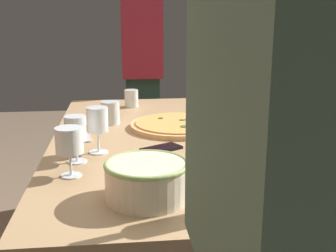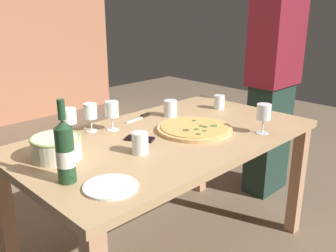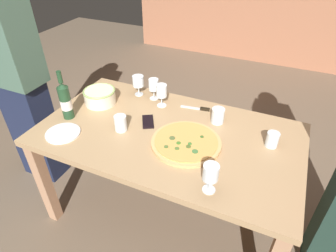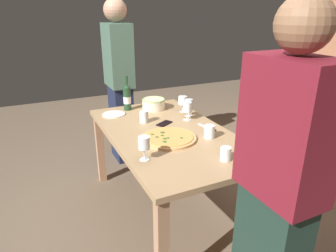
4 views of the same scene
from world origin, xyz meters
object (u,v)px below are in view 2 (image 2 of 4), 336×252
(pizza, at_px, (195,129))
(cup_amber, at_px, (170,108))
(dining_table, at_px, (168,151))
(wine_glass_near_pizza, at_px, (264,113))
(wine_glass_far_right, at_px, (68,117))
(person_host, at_px, (273,80))
(wine_glass_by_bottle, at_px, (90,113))
(serving_bowl, at_px, (56,147))
(wine_bottle, at_px, (65,151))
(pizza_knife, at_px, (141,117))
(cup_spare, at_px, (140,143))
(wine_glass_far_left, at_px, (112,110))
(side_plate, at_px, (111,187))
(cell_phone, at_px, (140,139))
(cup_ceramic, at_px, (219,102))

(pizza, bearing_deg, cup_amber, 70.38)
(dining_table, distance_m, wine_glass_near_pizza, 0.54)
(wine_glass_far_right, relative_size, person_host, 0.09)
(wine_glass_near_pizza, distance_m, wine_glass_by_bottle, 0.92)
(serving_bowl, relative_size, wine_bottle, 0.68)
(pizza_knife, bearing_deg, pizza, -82.28)
(wine_glass_far_right, bearing_deg, cup_spare, -75.55)
(cup_spare, distance_m, person_host, 1.41)
(wine_glass_far_left, bearing_deg, side_plate, -127.36)
(serving_bowl, bearing_deg, dining_table, -11.74)
(dining_table, xyz_separation_m, wine_bottle, (-0.66, -0.12, 0.22))
(wine_glass_far_left, distance_m, wine_glass_far_right, 0.23)
(cup_spare, relative_size, cell_phone, 0.70)
(wine_glass_by_bottle, distance_m, side_plate, 0.69)
(wine_bottle, height_order, cup_spare, wine_bottle)
(cup_amber, distance_m, pizza_knife, 0.19)
(wine_glass_far_left, height_order, cup_spare, wine_glass_far_left)
(cup_ceramic, bearing_deg, person_host, -8.83)
(wine_glass_by_bottle, relative_size, wine_glass_far_right, 1.03)
(cup_ceramic, xyz_separation_m, side_plate, (-1.17, -0.40, -0.04))
(wine_glass_by_bottle, distance_m, person_host, 1.41)
(serving_bowl, height_order, pizza_knife, serving_bowl)
(dining_table, bearing_deg, serving_bowl, 168.26)
(wine_glass_by_bottle, xyz_separation_m, wine_glass_far_left, (0.09, -0.07, 0.01))
(cup_spare, bearing_deg, pizza, 4.65)
(side_plate, bearing_deg, wine_glass_near_pizza, -3.92)
(wine_glass_far_right, distance_m, pizza_knife, 0.49)
(serving_bowl, xyz_separation_m, cell_phone, (0.42, -0.08, -0.05))
(wine_glass_far_left, height_order, side_plate, wine_glass_far_left)
(cup_amber, distance_m, cell_phone, 0.45)
(side_plate, bearing_deg, pizza, 16.65)
(wine_bottle, xyz_separation_m, side_plate, (0.09, -0.16, -0.12))
(cup_ceramic, xyz_separation_m, person_host, (0.53, -0.08, 0.08))
(wine_glass_far_right, distance_m, cup_ceramic, 1.01)
(wine_bottle, distance_m, pizza_knife, 0.88)
(wine_bottle, bearing_deg, pizza_knife, 30.22)
(serving_bowl, distance_m, wine_glass_by_bottle, 0.39)
(side_plate, bearing_deg, serving_bowl, 89.99)
(serving_bowl, bearing_deg, wine_glass_far_right, 48.36)
(wine_glass_by_bottle, bearing_deg, pizza, -44.27)
(wine_glass_by_bottle, relative_size, pizza_knife, 0.76)
(side_plate, bearing_deg, wine_glass_by_bottle, 62.18)
(cup_ceramic, distance_m, side_plate, 1.24)
(cup_spare, bearing_deg, cell_phone, 50.37)
(wine_glass_near_pizza, distance_m, wine_glass_far_left, 0.81)
(pizza_knife, bearing_deg, side_plate, -138.01)
(wine_bottle, distance_m, cell_phone, 0.54)
(wine_glass_near_pizza, distance_m, cup_ceramic, 0.52)
(pizza, distance_m, wine_glass_far_right, 0.67)
(wine_glass_near_pizza, height_order, cell_phone, wine_glass_near_pizza)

